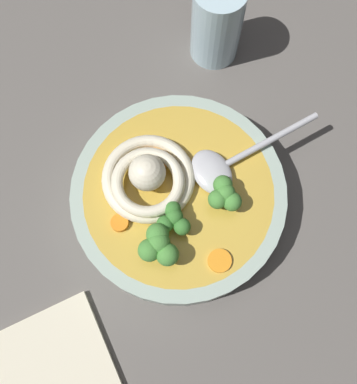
{
  "coord_description": "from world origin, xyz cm",
  "views": [
    {
      "loc": [
        8.24,
        -5.5,
        57.93
      ],
      "look_at": [
        -3.9,
        3.83,
        8.1
      ],
      "focal_mm": 41.25,
      "sensor_mm": 36.0,
      "label": 1
    }
  ],
  "objects_px": {
    "soup_bowl": "(178,198)",
    "drinking_glass": "(217,23)",
    "soup_spoon": "(222,167)",
    "noodle_pile": "(148,178)",
    "folded_napkin": "(54,364)"
  },
  "relations": [
    {
      "from": "drinking_glass",
      "to": "noodle_pile",
      "type": "bearing_deg",
      "value": -59.02
    },
    {
      "from": "noodle_pile",
      "to": "soup_spoon",
      "type": "height_order",
      "value": "noodle_pile"
    },
    {
      "from": "soup_bowl",
      "to": "soup_spoon",
      "type": "distance_m",
      "value": 0.07
    },
    {
      "from": "drinking_glass",
      "to": "folded_napkin",
      "type": "relative_size",
      "value": 0.93
    },
    {
      "from": "noodle_pile",
      "to": "soup_spoon",
      "type": "bearing_deg",
      "value": 63.48
    },
    {
      "from": "soup_bowl",
      "to": "drinking_glass",
      "type": "height_order",
      "value": "drinking_glass"
    },
    {
      "from": "folded_napkin",
      "to": "noodle_pile",
      "type": "bearing_deg",
      "value": 114.63
    },
    {
      "from": "folded_napkin",
      "to": "soup_spoon",
      "type": "bearing_deg",
      "value": 101.2
    },
    {
      "from": "noodle_pile",
      "to": "folded_napkin",
      "type": "relative_size",
      "value": 0.97
    },
    {
      "from": "soup_spoon",
      "to": "drinking_glass",
      "type": "bearing_deg",
      "value": 60.65
    },
    {
      "from": "soup_spoon",
      "to": "noodle_pile",
      "type": "bearing_deg",
      "value": 161.4
    },
    {
      "from": "soup_bowl",
      "to": "soup_spoon",
      "type": "height_order",
      "value": "soup_spoon"
    },
    {
      "from": "drinking_glass",
      "to": "folded_napkin",
      "type": "bearing_deg",
      "value": -62.18
    },
    {
      "from": "noodle_pile",
      "to": "folded_napkin",
      "type": "height_order",
      "value": "noodle_pile"
    },
    {
      "from": "soup_bowl",
      "to": "drinking_glass",
      "type": "xyz_separation_m",
      "value": [
        -0.15,
        0.18,
        0.03
      ]
    }
  ]
}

